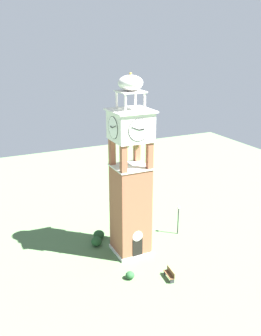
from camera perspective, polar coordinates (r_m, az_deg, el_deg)
name	(u,v)px	position (r m, az deg, el deg)	size (l,w,h in m)	color
ground	(130,251)	(41.13, 0.00, -12.20)	(80.00, 80.00, 0.00)	#517547
clock_tower	(131,184)	(37.80, 0.00, -2.34)	(3.86, 3.86, 18.25)	#93543D
park_bench	(170,274)	(36.93, 5.82, -15.41)	(0.63, 1.64, 0.95)	brown
lamp_post	(178,214)	(43.62, 7.12, -6.85)	(0.36, 0.36, 3.42)	black
trash_bin	(150,226)	(45.16, 2.95, -8.63)	(0.52, 0.52, 0.80)	#4C4C51
shrub_near_entry	(130,275)	(36.84, -0.08, -15.64)	(0.83, 0.83, 0.70)	#234C28
shrub_left_of_tower	(97,241)	(41.92, -5.06, -10.80)	(1.14, 1.14, 1.06)	#234C28
shrub_behind_bench	(99,235)	(43.40, -4.71, -9.81)	(1.22, 1.22, 0.89)	#234C28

